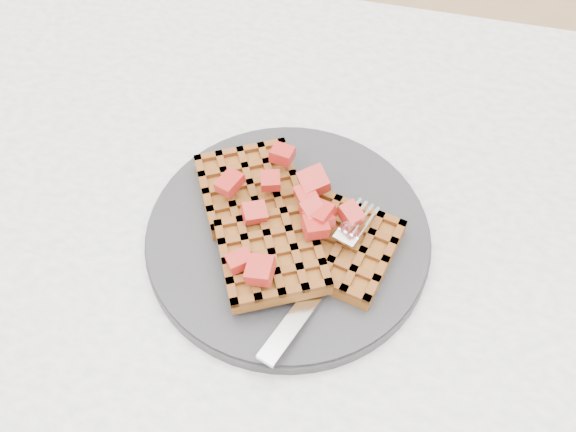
{
  "coord_description": "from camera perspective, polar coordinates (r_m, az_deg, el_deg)",
  "views": [
    {
      "loc": [
        -0.03,
        -0.29,
        1.25
      ],
      "look_at": [
        -0.1,
        0.03,
        0.79
      ],
      "focal_mm": 40.0,
      "sensor_mm": 36.0,
      "label": 1
    }
  ],
  "objects": [
    {
      "name": "strawberry_pile",
      "position": [
        0.55,
        -0.0,
        0.83
      ],
      "size": [
        0.15,
        0.15,
        0.02
      ],
      "primitive_type": null,
      "color": "#8B0502",
      "rests_on": "waffles"
    },
    {
      "name": "fork",
      "position": [
        0.55,
        3.51,
        -5.16
      ],
      "size": [
        0.08,
        0.18,
        0.02
      ],
      "primitive_type": null,
      "rotation": [
        0.0,
        0.0,
        -0.34
      ],
      "color": "silver",
      "rests_on": "plate"
    },
    {
      "name": "plate",
      "position": [
        0.59,
        -0.0,
        -1.78
      ],
      "size": [
        0.26,
        0.26,
        0.02
      ],
      "primitive_type": "cylinder",
      "color": "#242426",
      "rests_on": "table"
    },
    {
      "name": "waffles",
      "position": [
        0.57,
        -0.07,
        -1.04
      ],
      "size": [
        0.21,
        0.19,
        0.03
      ],
      "color": "brown",
      "rests_on": "plate"
    },
    {
      "name": "table",
      "position": [
        0.68,
        8.2,
        -11.08
      ],
      "size": [
        1.2,
        0.8,
        0.75
      ],
      "color": "white",
      "rests_on": "ground"
    }
  ]
}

